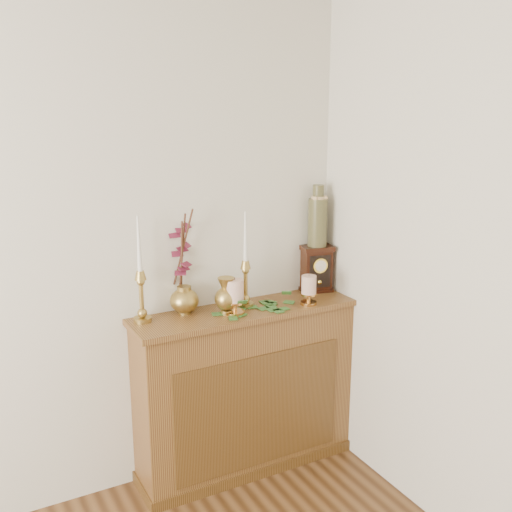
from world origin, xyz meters
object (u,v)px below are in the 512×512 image
mantel_clock (316,269)px  candlestick_left (141,288)px  candlestick_center (246,276)px  ginger_jar (182,265)px  ceramic_vase (318,219)px  bud_vase (226,296)px

mantel_clock → candlestick_left: bearing=-167.6°
candlestick_left → candlestick_center: 0.56m
mantel_clock → ginger_jar: bearing=-170.9°
candlestick_center → ceramic_vase: (0.48, 0.05, 0.25)m
candlestick_left → bud_vase: size_ratio=2.75×
ceramic_vase → mantel_clock: bearing=-101.8°
candlestick_center → mantel_clock: (0.48, 0.05, -0.04)m
candlestick_left → ginger_jar: ginger_jar is taller
candlestick_center → ginger_jar: (-0.32, 0.09, 0.08)m
candlestick_center → ceramic_vase: bearing=6.2°
ceramic_vase → candlestick_left: bearing=-179.2°
bud_vase → ginger_jar: ginger_jar is taller
bud_vase → mantel_clock: size_ratio=0.73×
mantel_clock → candlestick_center: bearing=-162.3°
ginger_jar → mantel_clock: 0.81m
candlestick_center → mantel_clock: size_ratio=1.93×
candlestick_center → ginger_jar: ginger_jar is taller
candlestick_left → ginger_jar: bearing=12.0°
candlestick_center → ceramic_vase: 0.55m
candlestick_center → bud_vase: candlestick_center is taller
candlestick_left → ceramic_vase: (1.04, 0.01, 0.25)m
ceramic_vase → candlestick_center: bearing=-173.8°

